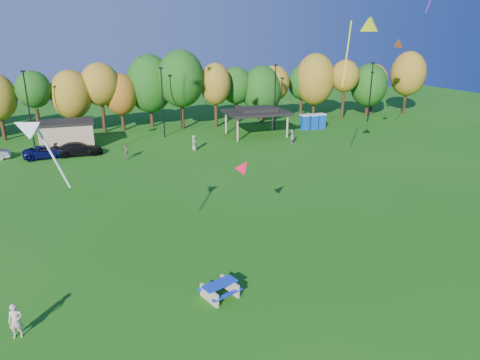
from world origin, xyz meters
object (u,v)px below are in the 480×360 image
object	(u,v)px
picnic_table	(220,289)
porta_potties	(313,121)
car_d	(79,149)
kite_flyer	(16,321)
car_c	(47,152)

from	to	relation	value
picnic_table	porta_potties	bearing A→B (deg)	34.93
picnic_table	car_d	bearing A→B (deg)	82.12
car_d	picnic_table	bearing A→B (deg)	-166.32
kite_flyer	picnic_table	bearing A→B (deg)	4.60
car_d	porta_potties	bearing A→B (deg)	-81.50
porta_potties	car_c	bearing A→B (deg)	-173.29
picnic_table	kite_flyer	world-z (taller)	kite_flyer
porta_potties	kite_flyer	world-z (taller)	porta_potties
car_c	car_d	world-z (taller)	car_d
car_c	porta_potties	bearing A→B (deg)	-89.11
kite_flyer	car_c	bearing A→B (deg)	96.36
picnic_table	car_c	distance (m)	33.68
picnic_table	car_c	bearing A→B (deg)	87.68
porta_potties	car_c	distance (m)	35.62
porta_potties	car_c	xyz separation A→B (m)	(-35.37, -4.16, -0.41)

